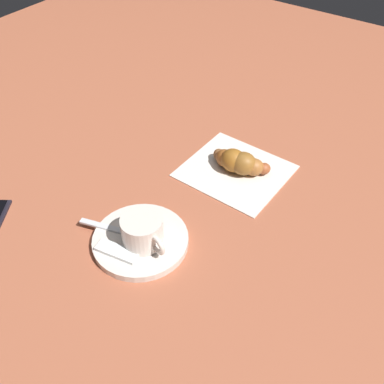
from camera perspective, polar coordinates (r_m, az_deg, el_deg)
The scene contains 7 objects.
ground_plane at distance 0.71m, azimuth -0.51°, elevation -2.37°, with size 1.80×1.80×0.00m, color #A5563A.
saucer at distance 0.66m, azimuth -6.68°, elevation -6.26°, with size 0.14×0.14×0.01m, color silver.
espresso_cup at distance 0.63m, azimuth -6.39°, elevation -5.02°, with size 0.06×0.08×0.05m.
teaspoon at distance 0.66m, azimuth -7.13°, elevation -5.56°, with size 0.05×0.14×0.01m.
sugar_packet at distance 0.64m, azimuth -9.69°, elevation -7.61°, with size 0.06×0.02×0.01m, color white.
napkin at distance 0.78m, azimuth 5.64°, elevation 2.78°, with size 0.16×0.17×0.00m, color silver.
croissant at distance 0.77m, azimuth 6.09°, elevation 3.89°, with size 0.06×0.11×0.04m.
Camera 1 is at (0.40, 0.29, 0.51)m, focal length 41.10 mm.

